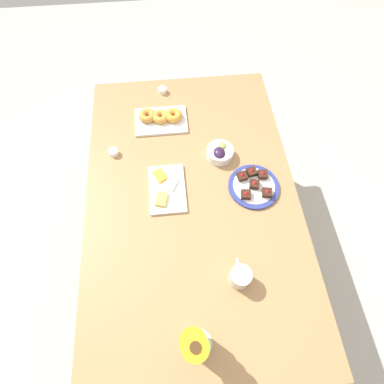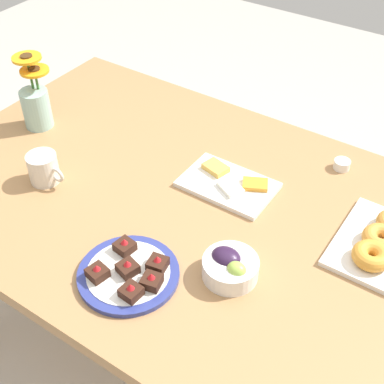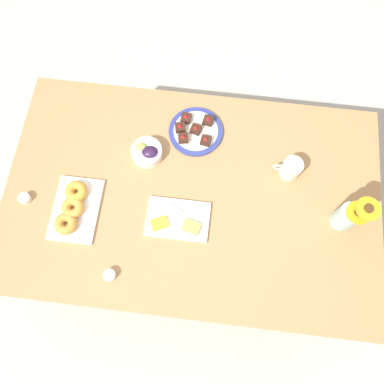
% 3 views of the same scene
% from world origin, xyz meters
% --- Properties ---
extents(ground_plane, '(6.00, 6.00, 0.00)m').
position_xyz_m(ground_plane, '(0.00, 0.00, 0.00)').
color(ground_plane, '#B7B2A8').
extents(dining_table, '(1.60, 1.00, 0.74)m').
position_xyz_m(dining_table, '(0.00, 0.00, 0.65)').
color(dining_table, '#A87A4C').
rests_on(dining_table, ground_plane).
extents(coffee_mug, '(0.12, 0.09, 0.09)m').
position_xyz_m(coffee_mug, '(-0.40, -0.15, 0.79)').
color(coffee_mug, beige).
rests_on(coffee_mug, dining_table).
extents(grape_bowl, '(0.13, 0.13, 0.07)m').
position_xyz_m(grape_bowl, '(0.22, -0.16, 0.77)').
color(grape_bowl, white).
rests_on(grape_bowl, dining_table).
extents(cheese_platter, '(0.26, 0.17, 0.03)m').
position_xyz_m(cheese_platter, '(0.05, 0.12, 0.75)').
color(cheese_platter, white).
rests_on(cheese_platter, dining_table).
extents(croissant_platter, '(0.19, 0.28, 0.05)m').
position_xyz_m(croissant_platter, '(0.48, 0.12, 0.76)').
color(croissant_platter, white).
rests_on(croissant_platter, dining_table).
extents(jam_cup_honey, '(0.05, 0.05, 0.03)m').
position_xyz_m(jam_cup_honey, '(0.70, 0.10, 0.76)').
color(jam_cup_honey, white).
rests_on(jam_cup_honey, dining_table).
extents(jam_cup_berry, '(0.05, 0.05, 0.03)m').
position_xyz_m(jam_cup_berry, '(0.28, 0.37, 0.76)').
color(jam_cup_berry, white).
rests_on(jam_cup_berry, dining_table).
extents(dessert_plate, '(0.24, 0.24, 0.05)m').
position_xyz_m(dessert_plate, '(0.02, -0.30, 0.75)').
color(dessert_plate, navy).
rests_on(dessert_plate, dining_table).
extents(flower_vase, '(0.11, 0.11, 0.24)m').
position_xyz_m(flower_vase, '(-0.63, 0.04, 0.82)').
color(flower_vase, '#99C1B7').
rests_on(flower_vase, dining_table).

